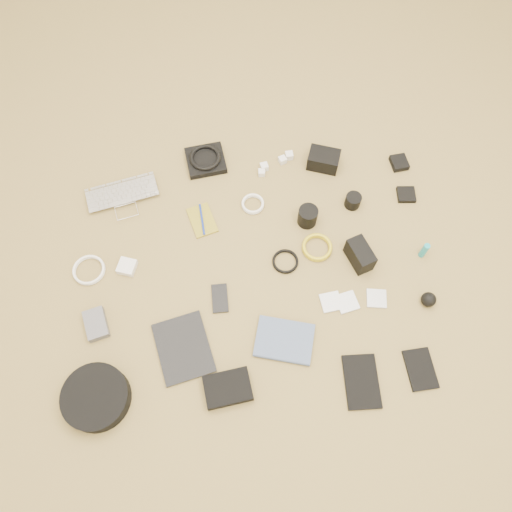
{
  "coord_description": "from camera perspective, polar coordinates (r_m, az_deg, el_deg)",
  "views": [
    {
      "loc": [
        -0.06,
        -0.76,
        1.75
      ],
      "look_at": [
        0.01,
        0.04,
        0.02
      ],
      "focal_mm": 35.0,
      "sensor_mm": 36.0,
      "label": 1
    }
  ],
  "objects": [
    {
      "name": "filter_case_left",
      "position": [
        1.87,
        8.55,
        -5.22
      ],
      "size": [
        0.08,
        0.08,
        0.01
      ],
      "primitive_type": "cube",
      "rotation": [
        0.0,
        0.0,
        0.12
      ],
      "color": "silver",
      "rests_on": "ground"
    },
    {
      "name": "cable_white_a",
      "position": [
        2.03,
        -0.37,
        5.89
      ],
      "size": [
        0.11,
        0.11,
        0.01
      ],
      "primitive_type": "torus",
      "rotation": [
        0.0,
        0.0,
        0.22
      ],
      "color": "white",
      "rests_on": "ground"
    },
    {
      "name": "headphone_pouch",
      "position": [
        2.15,
        -5.77,
        10.81
      ],
      "size": [
        0.18,
        0.17,
        0.03
      ],
      "primitive_type": "cube",
      "rotation": [
        0.0,
        0.0,
        0.13
      ],
      "color": "black",
      "rests_on": "ground"
    },
    {
      "name": "cable_yellow",
      "position": [
        1.95,
        6.97,
        0.9
      ],
      "size": [
        0.12,
        0.12,
        0.01
      ],
      "primitive_type": "torus",
      "rotation": [
        0.0,
        0.0,
        -0.02
      ],
      "color": "gold",
      "rests_on": "ground"
    },
    {
      "name": "pen_blue",
      "position": [
        2.0,
        -6.19,
        4.2
      ],
      "size": [
        0.02,
        0.14,
        0.01
      ],
      "primitive_type": "cylinder",
      "rotation": [
        1.57,
        0.0,
        0.08
      ],
      "color": "#122999",
      "rests_on": "notebook_olive"
    },
    {
      "name": "power_brick",
      "position": [
        1.96,
        -14.53,
        -1.2
      ],
      "size": [
        0.08,
        0.08,
        0.03
      ],
      "primitive_type": "cube",
      "rotation": [
        0.0,
        0.0,
        -0.33
      ],
      "color": "silver",
      "rests_on": "ground"
    },
    {
      "name": "dslr_camera",
      "position": [
        2.13,
        7.72,
        10.84
      ],
      "size": [
        0.15,
        0.12,
        0.07
      ],
      "primitive_type": "cube",
      "rotation": [
        0.0,
        0.0,
        -0.34
      ],
      "color": "black",
      "rests_on": "ground"
    },
    {
      "name": "filter_case_right",
      "position": [
        1.91,
        13.6,
        -4.74
      ],
      "size": [
        0.08,
        0.08,
        0.01
      ],
      "primitive_type": "cube",
      "rotation": [
        0.0,
        0.0,
        -0.16
      ],
      "color": "silver",
      "rests_on": "ground"
    },
    {
      "name": "charger_a",
      "position": [
        2.12,
        0.94,
        10.16
      ],
      "size": [
        0.04,
        0.04,
        0.03
      ],
      "primitive_type": "cube",
      "rotation": [
        0.0,
        0.0,
        0.2
      ],
      "color": "silver",
      "rests_on": "ground"
    },
    {
      "name": "charger_c",
      "position": [
        2.16,
        3.8,
        11.39
      ],
      "size": [
        0.03,
        0.03,
        0.03
      ],
      "primitive_type": "cube",
      "rotation": [
        0.0,
        0.0,
        0.06
      ],
      "color": "silver",
      "rests_on": "ground"
    },
    {
      "name": "lens_cleaner",
      "position": [
        2.0,
        18.67,
        0.61
      ],
      "size": [
        0.03,
        0.03,
        0.08
      ],
      "primitive_type": "cylinder",
      "rotation": [
        0.0,
        0.0,
        -0.33
      ],
      "color": "teal",
      "rests_on": "ground"
    },
    {
      "name": "lens_a",
      "position": [
        1.97,
        5.93,
        4.54
      ],
      "size": [
        0.08,
        0.08,
        0.08
      ],
      "primitive_type": "cylinder",
      "rotation": [
        0.0,
        0.0,
        -0.04
      ],
      "color": "black",
      "rests_on": "ground"
    },
    {
      "name": "battery_charger",
      "position": [
        1.9,
        -17.81,
        -7.42
      ],
      "size": [
        0.1,
        0.13,
        0.03
      ],
      "primitive_type": "cube",
      "rotation": [
        0.0,
        0.0,
        0.26
      ],
      "color": "#535357",
      "rests_on": "ground"
    },
    {
      "name": "headphones",
      "position": [
        2.13,
        -5.82,
        11.15
      ],
      "size": [
        0.16,
        0.16,
        0.02
      ],
      "primitive_type": "torus",
      "rotation": [
        0.0,
        0.0,
        0.22
      ],
      "color": "black",
      "rests_on": "headphone_pouch"
    },
    {
      "name": "card_reader",
      "position": [
        2.14,
        16.78,
        6.74
      ],
      "size": [
        0.08,
        0.08,
        0.02
      ],
      "primitive_type": "cube",
      "rotation": [
        0.0,
        0.0,
        -0.09
      ],
      "color": "black",
      "rests_on": "ground"
    },
    {
      "name": "phone",
      "position": [
        1.86,
        -4.15,
        -4.84
      ],
      "size": [
        0.06,
        0.11,
        0.01
      ],
      "primitive_type": "cube",
      "rotation": [
        0.0,
        0.0,
        0.01
      ],
      "color": "black",
      "rests_on": "ground"
    },
    {
      "name": "paperback",
      "position": [
        1.79,
        2.87,
        -11.92
      ],
      "size": [
        0.24,
        0.2,
        0.02
      ],
      "primitive_type": "imported",
      "rotation": [
        0.0,
        0.0,
        1.3
      ],
      "color": "#465677",
      "rests_on": "ground"
    },
    {
      "name": "charger_b",
      "position": [
        2.14,
        3.04,
        10.9
      ],
      "size": [
        0.04,
        0.04,
        0.03
      ],
      "primitive_type": "cube",
      "rotation": [
        0.0,
        0.0,
        0.37
      ],
      "color": "silver",
      "rests_on": "ground"
    },
    {
      "name": "air_blower",
      "position": [
        1.94,
        19.11,
        -4.72
      ],
      "size": [
        0.07,
        0.07,
        0.06
      ],
      "primitive_type": "sphere",
      "rotation": [
        0.0,
        0.0,
        -0.42
      ],
      "color": "black",
      "rests_on": "ground"
    },
    {
      "name": "notebook_black_b",
      "position": [
        1.87,
        18.27,
        -12.19
      ],
      "size": [
        0.1,
        0.15,
        0.01
      ],
      "primitive_type": "cube",
      "rotation": [
        0.0,
        0.0,
        0.06
      ],
      "color": "black",
      "rests_on": "ground"
    },
    {
      "name": "headphone_case",
      "position": [
        1.82,
        -17.8,
        -15.14
      ],
      "size": [
        0.25,
        0.25,
        0.06
      ],
      "primitive_type": "cylinder",
      "rotation": [
        0.0,
        0.0,
        0.1
      ],
      "color": "black",
      "rests_on": "ground"
    },
    {
      "name": "flash",
      "position": [
        1.92,
        11.78,
        0.12
      ],
      "size": [
        0.1,
        0.14,
        0.09
      ],
      "primitive_type": "cube",
      "rotation": [
        0.0,
        0.0,
        0.34
      ],
      "color": "black",
      "rests_on": "ground"
    },
    {
      "name": "charger_d",
      "position": [
        2.11,
        0.65,
        9.51
      ],
      "size": [
        0.03,
        0.03,
        0.03
      ],
      "primitive_type": "cube",
      "rotation": [
        0.0,
        0.0,
        -0.06
      ],
      "color": "silver",
      "rests_on": "ground"
    },
    {
      "name": "notebook_olive",
      "position": [
        2.01,
        -6.17,
        4.08
      ],
      "size": [
        0.13,
        0.16,
        0.01
      ],
      "primitive_type": "cube",
      "rotation": [
        0.0,
        0.0,
        0.28
      ],
      "color": "olive",
      "rests_on": "ground"
    },
    {
      "name": "laptop",
      "position": [
        2.1,
        -14.81,
        6.04
      ],
      "size": [
        0.33,
        0.26,
        0.02
      ],
      "primitive_type": "imported",
      "rotation": [
        0.0,
        0.0,
        0.22
      ],
      "color": "silver",
      "rests_on": "ground"
    },
    {
      "name": "lens_pouch",
      "position": [
        2.22,
        16.04,
        10.21
      ],
      "size": [
        0.07,
        0.08,
        0.03
      ],
      "primitive_type": "cube",
      "rotation": [
        0.0,
        0.0,
        0.12
      ],
      "color": "black",
      "rests_on": "ground"
    },
    {
      "name": "drive_case",
      "position": [
        1.76,
        -3.24,
        -14.86
      ],
      "size": [
        0.17,
        0.13,
        0.04
      ],
      "primitive_type": "cube",
      "rotation": [
        0.0,
        0.0,
        0.13
      ],
      "color": "black",
      "rests_on": "ground"
    },
    {
      "name": "cable_black",
      "position": [
        1.92,
        3.36,
        -0.68
      ],
      "size": [
        0.11,
        0.11,
        0.01
      ],
      "primitive_type": "torus",
      "rotation": [
        0.0,
        0.0,
        -0.16
      ],
      "color": "black",
      "rests_on": "ground"
    },
    {
      "name": "tablet",
      "position": [
        1.82,
        -8.29,
        -10.34
      ],
      "size": [
        0.23,
        0.27,
        0.01
      ],
      "primitive_type": "cube",
      "rotation": [
        0.0,
        0.0,
        0.23
      ],
      "color": "black",
      "rests_on": "ground"
    },
    {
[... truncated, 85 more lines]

